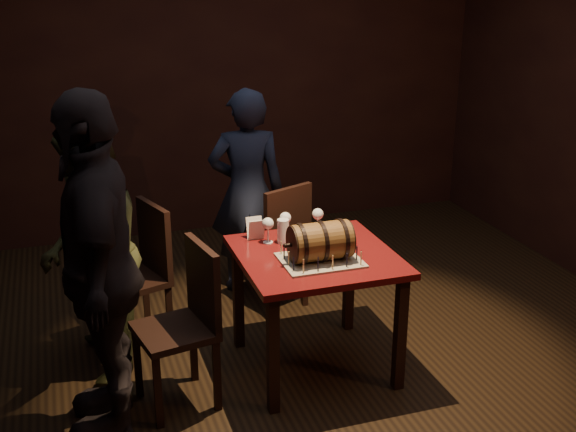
{
  "coord_description": "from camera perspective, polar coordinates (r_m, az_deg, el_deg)",
  "views": [
    {
      "loc": [
        -1.3,
        -3.74,
        2.38
      ],
      "look_at": [
        -0.07,
        0.05,
        0.95
      ],
      "focal_mm": 45.0,
      "sensor_mm": 36.0,
      "label": 1
    }
  ],
  "objects": [
    {
      "name": "pub_table",
      "position": [
        4.27,
        2.18,
        -4.33
      ],
      "size": [
        0.9,
        0.9,
        0.75
      ],
      "color": "#480C0E",
      "rests_on": "ground"
    },
    {
      "name": "barrel_cake",
      "position": [
        4.07,
        2.59,
        -2.01
      ],
      "size": [
        0.4,
        0.24,
        0.24
      ],
      "color": "brown",
      "rests_on": "cake_board"
    },
    {
      "name": "wine_glass_left",
      "position": [
        4.34,
        -1.6,
        -0.69
      ],
      "size": [
        0.07,
        0.07,
        0.16
      ],
      "color": "silver",
      "rests_on": "pub_table"
    },
    {
      "name": "chair_left_front",
      "position": [
        4.04,
        -7.95,
        -7.85
      ],
      "size": [
        0.47,
        0.47,
        0.93
      ],
      "color": "black",
      "rests_on": "ground"
    },
    {
      "name": "person_left_front",
      "position": [
        3.76,
        -14.7,
        -3.95
      ],
      "size": [
        0.55,
        1.11,
        1.82
      ],
      "primitive_type": "imported",
      "rotation": [
        0.0,
        0.0,
        -1.67
      ],
      "color": "black",
      "rests_on": "ground"
    },
    {
      "name": "person_back",
      "position": [
        5.29,
        -3.27,
        1.93
      ],
      "size": [
        0.61,
        0.46,
        1.53
      ],
      "primitive_type": "imported",
      "rotation": [
        0.0,
        0.0,
        2.97
      ],
      "color": "#181D31",
      "rests_on": "ground"
    },
    {
      "name": "menu_card",
      "position": [
        4.42,
        -2.58,
        -1.04
      ],
      "size": [
        0.1,
        0.05,
        0.13
      ],
      "primitive_type": null,
      "color": "white",
      "rests_on": "pub_table"
    },
    {
      "name": "room_shell",
      "position": [
        4.08,
        1.13,
        5.83
      ],
      "size": [
        5.04,
        5.04,
        2.8
      ],
      "color": "black",
      "rests_on": "ground"
    },
    {
      "name": "person_left_rear",
      "position": [
        4.32,
        -15.29,
        -3.0
      ],
      "size": [
        0.58,
        0.74,
        1.52
      ],
      "primitive_type": "imported",
      "rotation": [
        0.0,
        0.0,
        -1.57
      ],
      "color": "#37391C",
      "rests_on": "ground"
    },
    {
      "name": "wine_glass_right",
      "position": [
        4.5,
        2.37,
        0.07
      ],
      "size": [
        0.07,
        0.07,
        0.16
      ],
      "color": "silver",
      "rests_on": "pub_table"
    },
    {
      "name": "birthday_candles",
      "position": [
        4.1,
        2.58,
        -2.91
      ],
      "size": [
        0.4,
        0.3,
        0.09
      ],
      "color": "#F3D991",
      "rests_on": "cake_board"
    },
    {
      "name": "wine_glass_mid",
      "position": [
        4.43,
        -0.21,
        -0.24
      ],
      "size": [
        0.07,
        0.07,
        0.16
      ],
      "color": "silver",
      "rests_on": "pub_table"
    },
    {
      "name": "chair_left_rear",
      "position": [
        4.69,
        -11.47,
        -4.0
      ],
      "size": [
        0.51,
        0.51,
        0.93
      ],
      "color": "black",
      "rests_on": "ground"
    },
    {
      "name": "chair_back",
      "position": [
        5.03,
        -0.74,
        -1.94
      ],
      "size": [
        0.53,
        0.53,
        0.93
      ],
      "color": "black",
      "rests_on": "ground"
    },
    {
      "name": "pint_of_ale",
      "position": [
        4.35,
        -0.39,
        -1.25
      ],
      "size": [
        0.07,
        0.07,
        0.15
      ],
      "color": "silver",
      "rests_on": "pub_table"
    },
    {
      "name": "cake_board",
      "position": [
        4.12,
        2.57,
        -3.51
      ],
      "size": [
        0.45,
        0.35,
        0.01
      ],
      "primitive_type": "cube",
      "color": "gray",
      "rests_on": "pub_table"
    }
  ]
}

